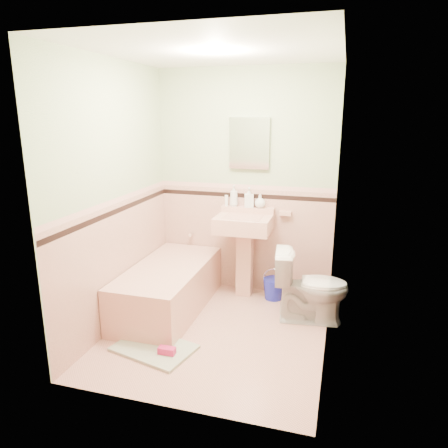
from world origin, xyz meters
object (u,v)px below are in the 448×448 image
(bathtub, at_px, (169,289))
(shoe, at_px, (167,351))
(soap_bottle_mid, at_px, (249,197))
(bucket, at_px, (274,289))
(soap_bottle_left, at_px, (234,196))
(sink, at_px, (244,257))
(soap_bottle_right, at_px, (260,201))
(medicine_cabinet, at_px, (249,143))
(toilet, at_px, (311,286))

(bathtub, relative_size, shoe, 10.24)
(soap_bottle_mid, relative_size, bucket, 0.93)
(soap_bottle_mid, bearing_deg, soap_bottle_left, 180.00)
(soap_bottle_mid, bearing_deg, shoe, -102.64)
(sink, xyz_separation_m, soap_bottle_right, (0.14, 0.18, 0.61))
(bathtub, xyz_separation_m, shoe, (0.34, -0.85, -0.17))
(medicine_cabinet, bearing_deg, shoe, -101.99)
(toilet, xyz_separation_m, bucket, (-0.43, 0.40, -0.25))
(soap_bottle_left, bearing_deg, sink, -47.86)
(sink, distance_m, toilet, 0.86)
(sink, distance_m, soap_bottle_right, 0.65)
(soap_bottle_left, bearing_deg, medicine_cabinet, 10.44)
(soap_bottle_right, relative_size, bucket, 0.64)
(sink, bearing_deg, soap_bottle_mid, 86.12)
(sink, height_order, soap_bottle_left, soap_bottle_left)
(bathtub, relative_size, soap_bottle_left, 6.39)
(shoe, bearing_deg, sink, 76.04)
(sink, distance_m, medicine_cabinet, 1.25)
(bathtub, bearing_deg, bucket, 28.59)
(soap_bottle_left, height_order, soap_bottle_right, soap_bottle_left)
(soap_bottle_left, xyz_separation_m, soap_bottle_mid, (0.18, 0.00, -0.01))
(sink, height_order, toilet, sink)
(bathtub, bearing_deg, medicine_cabinet, 47.42)
(sink, height_order, bucket, sink)
(bathtub, bearing_deg, sink, 37.93)
(bathtub, relative_size, medicine_cabinet, 2.72)
(soap_bottle_mid, height_order, toilet, soap_bottle_mid)
(medicine_cabinet, distance_m, soap_bottle_left, 0.60)
(toilet, height_order, shoe, toilet)
(bathtub, height_order, soap_bottle_right, soap_bottle_right)
(bathtub, relative_size, toilet, 2.06)
(sink, distance_m, soap_bottle_mid, 0.67)
(bathtub, bearing_deg, shoe, -67.90)
(sink, xyz_separation_m, bucket, (0.34, 0.03, -0.35))
(sink, xyz_separation_m, soap_bottle_left, (-0.16, 0.18, 0.65))
(bathtub, xyz_separation_m, toilet, (1.46, 0.16, 0.14))
(soap_bottle_left, distance_m, toilet, 1.32)
(toilet, bearing_deg, soap_bottle_right, 42.42)
(toilet, bearing_deg, sink, 57.68)
(bucket, relative_size, shoe, 1.60)
(soap_bottle_left, distance_m, soap_bottle_mid, 0.18)
(soap_bottle_left, relative_size, bucket, 1.00)
(toilet, relative_size, shoe, 4.96)
(sink, relative_size, soap_bottle_mid, 4.27)
(soap_bottle_left, bearing_deg, soap_bottle_right, 0.00)
(bathtub, height_order, soap_bottle_mid, soap_bottle_mid)
(bucket, bearing_deg, shoe, -115.87)
(medicine_cabinet, relative_size, bucket, 2.34)
(medicine_cabinet, relative_size, soap_bottle_right, 3.68)
(sink, relative_size, medicine_cabinet, 1.70)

